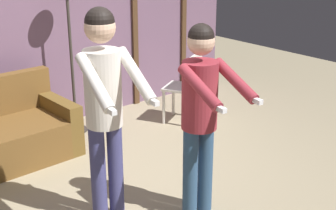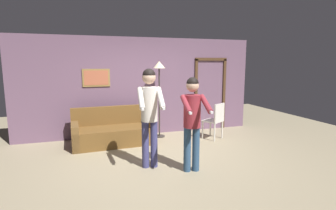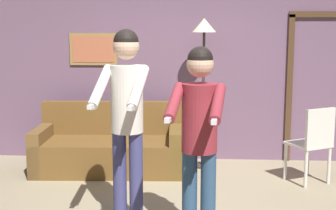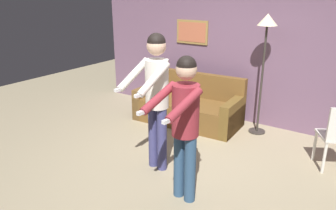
# 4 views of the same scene
# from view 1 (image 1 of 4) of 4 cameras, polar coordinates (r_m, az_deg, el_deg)

# --- Properties ---
(ground_plane) EXTENTS (12.00, 12.00, 0.00)m
(ground_plane) POSITION_cam_1_polar(r_m,az_deg,el_deg) (4.47, -4.29, -11.53)
(ground_plane) COLOR gray
(back_wall_assembly) EXTENTS (6.40, 0.10, 2.60)m
(back_wall_assembly) POSITION_cam_1_polar(r_m,az_deg,el_deg) (5.89, -17.15, 9.01)
(back_wall_assembly) COLOR #6C4F66
(back_wall_assembly) RESTS_ON ground_plane
(torchiere_lamp) EXTENTS (0.31, 0.31, 1.98)m
(torchiere_lamp) POSITION_cam_1_polar(r_m,az_deg,el_deg) (5.64, -12.18, 12.34)
(torchiere_lamp) COLOR #332D28
(torchiere_lamp) RESTS_ON ground_plane
(person_standing_left) EXTENTS (0.49, 0.72, 1.83)m
(person_standing_left) POSITION_cam_1_polar(r_m,az_deg,el_deg) (3.73, -7.77, 1.00)
(person_standing_left) COLOR #3B3C6E
(person_standing_left) RESTS_ON ground_plane
(person_standing_right) EXTENTS (0.49, 0.72, 1.69)m
(person_standing_right) POSITION_cam_1_polar(r_m,az_deg,el_deg) (3.85, 4.03, 0.06)
(person_standing_right) COLOR navy
(person_standing_right) RESTS_ON ground_plane
(dining_chair_distant) EXTENTS (0.57, 0.57, 0.93)m
(dining_chair_distant) POSITION_cam_1_polar(r_m,az_deg,el_deg) (6.07, 2.43, 2.64)
(dining_chair_distant) COLOR silver
(dining_chair_distant) RESTS_ON ground_plane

